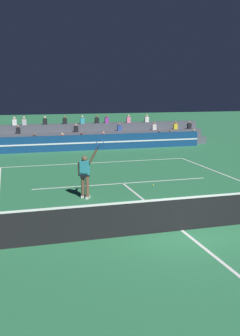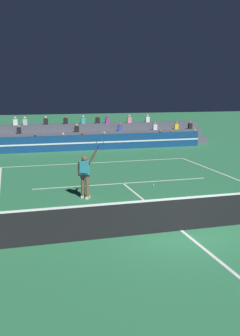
% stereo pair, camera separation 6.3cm
% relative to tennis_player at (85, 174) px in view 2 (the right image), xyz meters
% --- Properties ---
extents(ground_plane, '(120.00, 120.00, 0.00)m').
position_rel_tennis_player_xyz_m(ground_plane, '(2.14, -4.41, -0.99)').
color(ground_plane, '#2D7A4C').
extents(court_lines, '(11.10, 23.90, 0.01)m').
position_rel_tennis_player_xyz_m(court_lines, '(2.14, -4.41, -0.98)').
color(court_lines, white).
rests_on(court_lines, ground).
extents(tennis_net, '(12.00, 0.10, 1.10)m').
position_rel_tennis_player_xyz_m(tennis_net, '(2.14, -4.41, -0.44)').
color(tennis_net, black).
rests_on(tennis_net, ground).
extents(sponsor_banner_wall, '(18.00, 0.26, 1.10)m').
position_rel_tennis_player_xyz_m(sponsor_banner_wall, '(2.14, 12.48, -0.44)').
color(sponsor_banner_wall, navy).
rests_on(sponsor_banner_wall, ground).
extents(bleacher_stand, '(20.59, 2.85, 2.28)m').
position_rel_tennis_player_xyz_m(bleacher_stand, '(2.16, 15.02, -0.33)').
color(bleacher_stand, '#4C515B').
rests_on(bleacher_stand, ground).
extents(tennis_player, '(0.98, 0.71, 2.44)m').
position_rel_tennis_player_xyz_m(tennis_player, '(0.00, 0.00, 0.00)').
color(tennis_player, brown).
rests_on(tennis_player, ground).
extents(tennis_ball, '(0.07, 0.07, 0.07)m').
position_rel_tennis_player_xyz_m(tennis_ball, '(3.32, 1.21, -0.95)').
color(tennis_ball, '#C6DB33').
rests_on(tennis_ball, ground).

